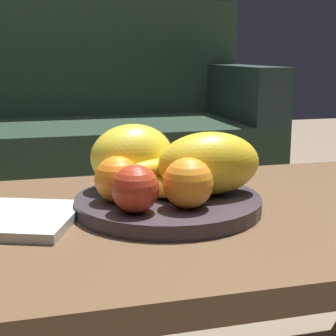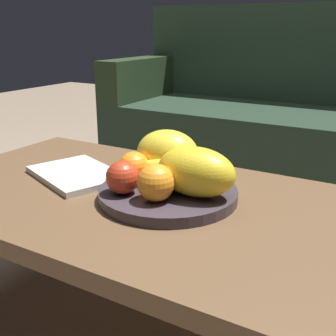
{
  "view_description": "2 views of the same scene",
  "coord_description": "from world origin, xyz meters",
  "px_view_note": "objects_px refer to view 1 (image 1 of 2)",
  "views": [
    {
      "loc": [
        -0.21,
        -0.83,
        0.67
      ],
      "look_at": [
        0.02,
        0.02,
        0.48
      ],
      "focal_mm": 56.48,
      "sensor_mm": 36.0,
      "label": 1
    },
    {
      "loc": [
        0.48,
        -0.77,
        0.79
      ],
      "look_at": [
        0.02,
        0.02,
        0.48
      ],
      "focal_mm": 45.46,
      "sensor_mm": 36.0,
      "label": 2
    }
  ],
  "objects_px": {
    "coffee_table": "(162,237)",
    "apple_left": "(177,164)",
    "apple_front": "(135,189)",
    "banana_bunch": "(146,178)",
    "melon_large_front": "(209,163)",
    "orange_front": "(117,179)",
    "melon_smaller_beside": "(132,156)",
    "couch": "(54,145)",
    "orange_left": "(188,183)",
    "fruit_bowl": "(168,203)"
  },
  "relations": [
    {
      "from": "coffee_table",
      "to": "apple_left",
      "type": "height_order",
      "value": "apple_left"
    },
    {
      "from": "apple_front",
      "to": "banana_bunch",
      "type": "distance_m",
      "value": 0.11
    },
    {
      "from": "apple_front",
      "to": "apple_left",
      "type": "relative_size",
      "value": 1.15
    },
    {
      "from": "melon_large_front",
      "to": "orange_front",
      "type": "relative_size",
      "value": 2.38
    },
    {
      "from": "melon_smaller_beside",
      "to": "banana_bunch",
      "type": "height_order",
      "value": "melon_smaller_beside"
    },
    {
      "from": "orange_front",
      "to": "banana_bunch",
      "type": "bearing_deg",
      "value": 32.6
    },
    {
      "from": "couch",
      "to": "orange_left",
      "type": "bearing_deg",
      "value": -84.38
    },
    {
      "from": "fruit_bowl",
      "to": "banana_bunch",
      "type": "distance_m",
      "value": 0.06
    },
    {
      "from": "couch",
      "to": "apple_front",
      "type": "bearing_deg",
      "value": -87.86
    },
    {
      "from": "coffee_table",
      "to": "melon_large_front",
      "type": "height_order",
      "value": "melon_large_front"
    },
    {
      "from": "melon_smaller_beside",
      "to": "orange_front",
      "type": "distance_m",
      "value": 0.1
    },
    {
      "from": "fruit_bowl",
      "to": "orange_left",
      "type": "bearing_deg",
      "value": -79.98
    },
    {
      "from": "coffee_table",
      "to": "orange_front",
      "type": "distance_m",
      "value": 0.13
    },
    {
      "from": "melon_smaller_beside",
      "to": "orange_left",
      "type": "xyz_separation_m",
      "value": [
        0.06,
        -0.15,
        -0.02
      ]
    },
    {
      "from": "coffee_table",
      "to": "melon_large_front",
      "type": "relative_size",
      "value": 6.88
    },
    {
      "from": "orange_left",
      "to": "apple_left",
      "type": "height_order",
      "value": "orange_left"
    },
    {
      "from": "melon_smaller_beside",
      "to": "fruit_bowl",
      "type": "bearing_deg",
      "value": -58.79
    },
    {
      "from": "fruit_bowl",
      "to": "apple_left",
      "type": "xyz_separation_m",
      "value": [
        0.05,
        0.1,
        0.05
      ]
    },
    {
      "from": "orange_front",
      "to": "coffee_table",
      "type": "bearing_deg",
      "value": -7.74
    },
    {
      "from": "couch",
      "to": "apple_left",
      "type": "relative_size",
      "value": 26.01
    },
    {
      "from": "melon_large_front",
      "to": "apple_left",
      "type": "distance_m",
      "value": 0.11
    },
    {
      "from": "apple_front",
      "to": "fruit_bowl",
      "type": "bearing_deg",
      "value": 46.11
    },
    {
      "from": "couch",
      "to": "banana_bunch",
      "type": "relative_size",
      "value": 9.9
    },
    {
      "from": "apple_left",
      "to": "banana_bunch",
      "type": "height_order",
      "value": "apple_left"
    },
    {
      "from": "orange_left",
      "to": "apple_front",
      "type": "height_order",
      "value": "orange_left"
    },
    {
      "from": "fruit_bowl",
      "to": "melon_smaller_beside",
      "type": "height_order",
      "value": "melon_smaller_beside"
    },
    {
      "from": "coffee_table",
      "to": "couch",
      "type": "bearing_deg",
      "value": 94.65
    },
    {
      "from": "orange_front",
      "to": "apple_left",
      "type": "xyz_separation_m",
      "value": [
        0.13,
        0.11,
        -0.01
      ]
    },
    {
      "from": "melon_smaller_beside",
      "to": "apple_left",
      "type": "height_order",
      "value": "melon_smaller_beside"
    },
    {
      "from": "orange_front",
      "to": "orange_left",
      "type": "xyz_separation_m",
      "value": [
        0.1,
        -0.07,
        0.0
      ]
    },
    {
      "from": "banana_bunch",
      "to": "couch",
      "type": "bearing_deg",
      "value": 94.11
    },
    {
      "from": "couch",
      "to": "fruit_bowl",
      "type": "bearing_deg",
      "value": -84.63
    },
    {
      "from": "coffee_table",
      "to": "orange_front",
      "type": "bearing_deg",
      "value": 172.26
    },
    {
      "from": "couch",
      "to": "fruit_bowl",
      "type": "distance_m",
      "value": 1.33
    },
    {
      "from": "couch",
      "to": "apple_left",
      "type": "bearing_deg",
      "value": -82.04
    },
    {
      "from": "orange_front",
      "to": "melon_smaller_beside",
      "type": "bearing_deg",
      "value": 63.34
    },
    {
      "from": "banana_bunch",
      "to": "orange_front",
      "type": "bearing_deg",
      "value": -147.4
    },
    {
      "from": "melon_smaller_beside",
      "to": "apple_left",
      "type": "bearing_deg",
      "value": 16.71
    },
    {
      "from": "coffee_table",
      "to": "apple_front",
      "type": "height_order",
      "value": "apple_front"
    },
    {
      "from": "melon_large_front",
      "to": "melon_smaller_beside",
      "type": "height_order",
      "value": "melon_smaller_beside"
    },
    {
      "from": "couch",
      "to": "melon_large_front",
      "type": "relative_size",
      "value": 9.4
    },
    {
      "from": "coffee_table",
      "to": "banana_bunch",
      "type": "height_order",
      "value": "banana_bunch"
    },
    {
      "from": "melon_smaller_beside",
      "to": "banana_bunch",
      "type": "xyz_separation_m",
      "value": [
        0.02,
        -0.05,
        -0.03
      ]
    },
    {
      "from": "fruit_bowl",
      "to": "apple_left",
      "type": "bearing_deg",
      "value": 66.29
    },
    {
      "from": "coffee_table",
      "to": "banana_bunch",
      "type": "relative_size",
      "value": 7.23
    },
    {
      "from": "melon_large_front",
      "to": "apple_front",
      "type": "relative_size",
      "value": 2.41
    },
    {
      "from": "apple_left",
      "to": "orange_left",
      "type": "bearing_deg",
      "value": -100.49
    },
    {
      "from": "orange_left",
      "to": "apple_left",
      "type": "distance_m",
      "value": 0.18
    },
    {
      "from": "couch",
      "to": "banana_bunch",
      "type": "height_order",
      "value": "couch"
    },
    {
      "from": "melon_large_front",
      "to": "apple_left",
      "type": "xyz_separation_m",
      "value": [
        -0.03,
        0.11,
        -0.02
      ]
    }
  ]
}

